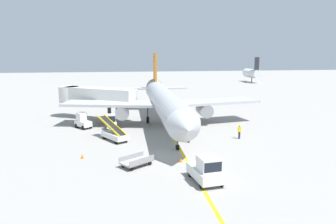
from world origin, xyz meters
TOP-DOWN VIEW (x-y plane):
  - ground_plane at (0.00, 0.00)m, footprint 300.00×300.00m
  - taxi_line_yellow at (1.64, 5.00)m, footprint 3.32×79.95m
  - airliner at (1.66, 13.69)m, footprint 28.59×35.30m
  - jet_bridge at (-8.61, 19.91)m, footprint 12.08×9.13m
  - pushback_tug at (1.74, -7.14)m, footprint 2.32×3.80m
  - baggage_tug_near_wing at (-5.67, 12.19)m, footprint 1.42×2.45m
  - baggage_tug_by_cargo_door at (-9.53, 13.62)m, footprint 2.49×2.70m
  - belt_loader_forward_hold at (-5.34, 6.58)m, footprint 3.63×4.94m
  - baggage_cart_loaded at (-3.38, -2.62)m, footprint 3.54×2.88m
  - ground_crew_marshaller at (2.99, 4.14)m, footprint 0.36×0.24m
  - ground_crew_wing_walker at (9.33, 4.82)m, footprint 0.36×0.24m
  - safety_cone_nose_left at (-8.42, 0.45)m, footprint 0.36×0.36m
  - safety_cone_nose_right at (0.74, -2.14)m, footprint 0.36×0.36m
  - distant_aircraft_mid_left at (43.01, 76.27)m, footprint 3.00×10.10m

SIDE VIEW (x-z plane):
  - ground_plane at x=0.00m, z-range 0.00..0.00m
  - taxi_line_yellow at x=1.64m, z-range 0.00..0.01m
  - safety_cone_nose_left at x=-8.42m, z-range 0.00..0.44m
  - safety_cone_nose_right at x=0.74m, z-range 0.00..0.44m
  - baggage_cart_loaded at x=-3.38m, z-range 0.00..0.94m
  - belt_loader_forward_hold at x=-5.34m, z-range -0.52..2.07m
  - ground_crew_marshaller at x=2.99m, z-range 0.06..1.76m
  - ground_crew_wing_walker at x=9.33m, z-range 0.06..1.76m
  - baggage_tug_near_wing at x=-5.67m, z-range -0.12..1.98m
  - baggage_tug_by_cargo_door at x=-9.53m, z-range -0.12..1.98m
  - pushback_tug at x=1.74m, z-range -0.11..2.09m
  - distant_aircraft_mid_left at x=43.01m, z-range -1.18..7.62m
  - airliner at x=1.66m, z-range -1.63..8.47m
  - jet_bridge at x=-8.61m, z-range 1.12..5.97m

